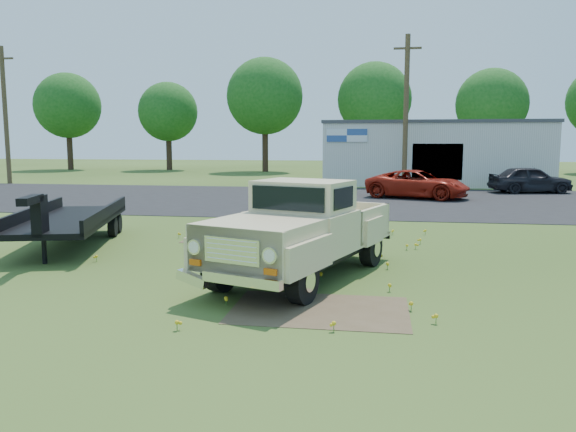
% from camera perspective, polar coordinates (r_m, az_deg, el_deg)
% --- Properties ---
extents(ground, '(140.00, 140.00, 0.00)m').
position_cam_1_polar(ground, '(12.80, -2.10, -5.30)').
color(ground, '#2E4716').
rests_on(ground, ground).
extents(asphalt_lot, '(90.00, 14.00, 0.02)m').
position_cam_1_polar(asphalt_lot, '(27.49, 3.96, 1.65)').
color(asphalt_lot, black).
rests_on(asphalt_lot, ground).
extents(dirt_patch_a, '(3.00, 2.00, 0.01)m').
position_cam_1_polar(dirt_patch_a, '(9.71, 3.24, -9.53)').
color(dirt_patch_a, brown).
rests_on(dirt_patch_a, ground).
extents(dirt_patch_b, '(2.20, 1.60, 0.01)m').
position_cam_1_polar(dirt_patch_b, '(16.60, -6.54, -2.35)').
color(dirt_patch_b, brown).
rests_on(dirt_patch_b, ground).
extents(commercial_building, '(14.20, 8.20, 4.15)m').
position_cam_1_polar(commercial_building, '(39.40, 14.36, 6.30)').
color(commercial_building, beige).
rests_on(commercial_building, ground).
extents(utility_pole_west, '(1.60, 0.30, 9.00)m').
position_cam_1_polar(utility_pole_west, '(42.09, -26.78, 9.21)').
color(utility_pole_west, '#42311E').
rests_on(utility_pole_west, ground).
extents(utility_pole_mid, '(1.60, 0.30, 9.00)m').
position_cam_1_polar(utility_pole_mid, '(34.32, 11.89, 10.39)').
color(utility_pole_mid, '#42311E').
rests_on(utility_pole_mid, ground).
extents(treeline_a, '(6.40, 6.40, 9.52)m').
position_cam_1_polar(treeline_a, '(60.55, -21.48, 10.38)').
color(treeline_a, '#372319').
rests_on(treeline_a, ground).
extents(treeline_b, '(5.76, 5.76, 8.57)m').
position_cam_1_polar(treeline_b, '(57.09, -12.10, 10.29)').
color(treeline_b, '#372319').
rests_on(treeline_b, ground).
extents(treeline_c, '(7.04, 7.04, 10.47)m').
position_cam_1_polar(treeline_c, '(52.93, -2.36, 12.05)').
color(treeline_c, '#372319').
rests_on(treeline_c, ground).
extents(treeline_d, '(6.72, 6.72, 10.00)m').
position_cam_1_polar(treeline_d, '(52.87, 8.77, 11.63)').
color(treeline_d, '#372319').
rests_on(treeline_d, ground).
extents(treeline_e, '(6.08, 6.08, 9.04)m').
position_cam_1_polar(treeline_e, '(52.21, 19.98, 10.62)').
color(treeline_e, '#372319').
rests_on(treeline_e, ground).
extents(vintage_pickup_truck, '(3.97, 6.10, 2.06)m').
position_cam_1_polar(vintage_pickup_truck, '(11.74, 1.54, -1.35)').
color(vintage_pickup_truck, beige).
rests_on(vintage_pickup_truck, ground).
extents(flatbed_trailer, '(3.66, 6.49, 1.68)m').
position_cam_1_polar(flatbed_trailer, '(16.49, -21.30, 0.06)').
color(flatbed_trailer, black).
rests_on(flatbed_trailer, ground).
extents(red_pickup, '(5.53, 3.86, 1.40)m').
position_cam_1_polar(red_pickup, '(28.84, 13.03, 3.15)').
color(red_pickup, maroon).
rests_on(red_pickup, ground).
extents(dark_sedan, '(4.58, 2.51, 1.48)m').
position_cam_1_polar(dark_sedan, '(33.76, 23.37, 3.41)').
color(dark_sedan, black).
rests_on(dark_sedan, ground).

